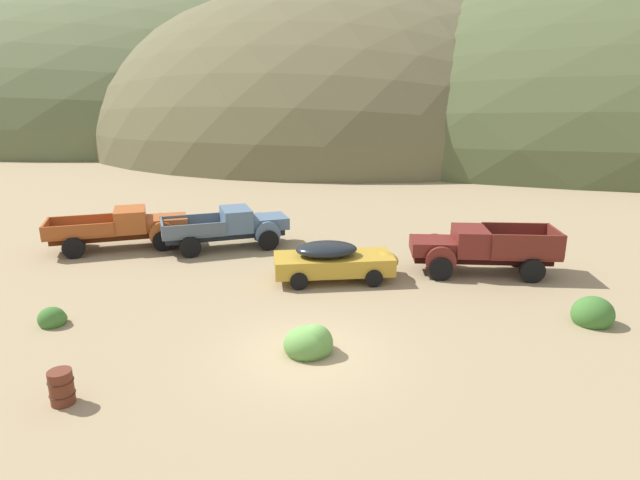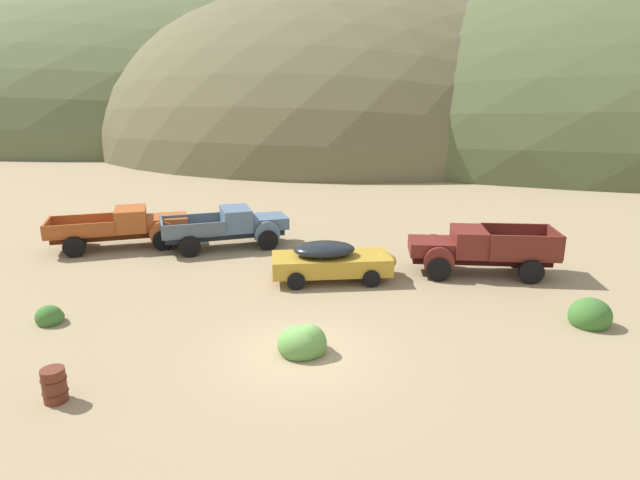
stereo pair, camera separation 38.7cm
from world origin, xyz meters
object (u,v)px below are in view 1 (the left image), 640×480
at_px(car_mustard, 335,260).
at_px(oil_drum_by_truck, 60,388).
at_px(truck_oxide_orange, 128,227).
at_px(truck_oxblood, 473,249).
at_px(truck_chalk_blue, 233,227).

relative_size(car_mustard, oil_drum_by_truck, 5.88).
bearing_deg(truck_oxide_orange, truck_oxblood, -30.93).
height_order(truck_oxblood, oil_drum_by_truck, truck_oxblood).
bearing_deg(truck_oxblood, car_mustard, 12.39).
distance_m(car_mustard, truck_oxblood, 5.72).
relative_size(truck_chalk_blue, car_mustard, 1.22).
relative_size(truck_oxblood, oil_drum_by_truck, 6.87).
height_order(truck_chalk_blue, truck_oxblood, truck_oxblood).
distance_m(truck_chalk_blue, oil_drum_by_truck, 13.46).
relative_size(car_mustard, truck_oxblood, 0.86).
distance_m(truck_oxide_orange, car_mustard, 10.74).
distance_m(truck_oxide_orange, truck_oxblood, 15.83).
bearing_deg(car_mustard, truck_oxblood, 1.92).
bearing_deg(truck_chalk_blue, oil_drum_by_truck, -117.76).
bearing_deg(truck_oxide_orange, oil_drum_by_truck, -95.27).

